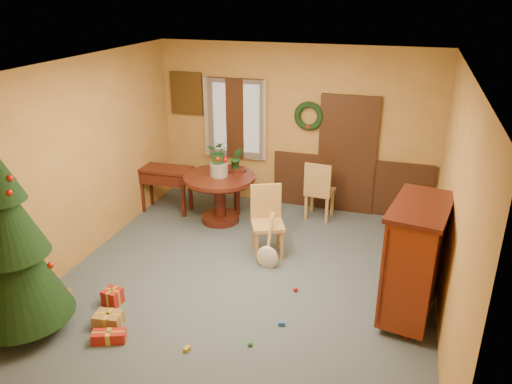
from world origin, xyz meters
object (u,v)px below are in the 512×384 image
at_px(sideboard, 415,258).
at_px(dining_table, 220,190).
at_px(chair_near, 267,218).
at_px(christmas_tree, 11,245).
at_px(writing_desk, 166,179).

bearing_deg(sideboard, dining_table, 150.06).
relative_size(dining_table, chair_near, 1.14).
height_order(chair_near, christmas_tree, christmas_tree).
xyz_separation_m(christmas_tree, sideboard, (4.30, 1.62, -0.32)).
bearing_deg(chair_near, sideboard, -25.71).
relative_size(dining_table, writing_desk, 1.29).
bearing_deg(writing_desk, dining_table, -6.55).
height_order(dining_table, chair_near, chair_near).
height_order(chair_near, writing_desk, chair_near).
bearing_deg(christmas_tree, dining_table, 71.90).
distance_m(christmas_tree, writing_desk, 3.61).
bearing_deg(christmas_tree, writing_desk, 89.13).
bearing_deg(dining_table, writing_desk, 173.45).
bearing_deg(writing_desk, chair_near, -23.64).
bearing_deg(dining_table, christmas_tree, -108.10).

